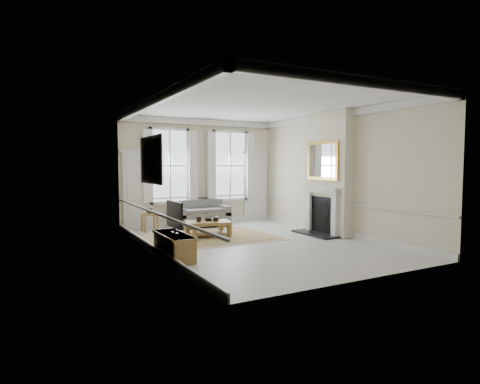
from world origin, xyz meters
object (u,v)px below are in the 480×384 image
sofa (201,215)px  tv_stand (174,246)px  side_table (150,217)px  coffee_table (208,224)px

sofa → tv_stand: sofa is taller
side_table → tv_stand: side_table is taller
coffee_table → tv_stand: tv_stand is taller
side_table → tv_stand: bearing=-97.6°
coffee_table → tv_stand: bearing=-117.7°
side_table → coffee_table: size_ratio=0.42×
sofa → coffee_table: bearing=-106.6°
sofa → side_table: size_ratio=3.19×
sofa → coffee_table: size_ratio=1.32×
sofa → coffee_table: sofa is taller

